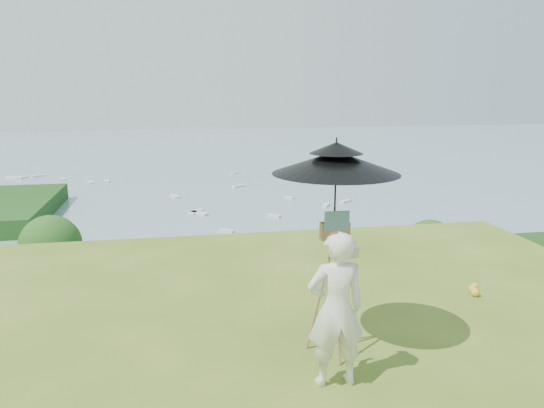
{
  "coord_description": "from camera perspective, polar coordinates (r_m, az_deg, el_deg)",
  "views": [
    {
      "loc": [
        0.46,
        -3.07,
        2.86
      ],
      "look_at": [
        1.85,
        4.45,
        1.15
      ],
      "focal_mm": 35.0,
      "sensor_mm": 36.0,
      "label": 1
    }
  ],
  "objects": [
    {
      "name": "slope_trees",
      "position": [
        42.05,
        -10.38,
        -12.72
      ],
      "size": [
        110.0,
        50.0,
        6.0
      ],
      "primitive_type": null,
      "color": "#1E5419",
      "rests_on": "forest_slope"
    },
    {
      "name": "sun_umbrella",
      "position": [
        5.49,
        6.83,
        1.78
      ],
      "size": [
        1.41,
        1.41,
        1.03
      ],
      "primitive_type": null,
      "rotation": [
        0.0,
        0.0,
        -0.08
      ],
      "color": "black",
      "rests_on": "field_easel"
    },
    {
      "name": "painter",
      "position": [
        5.19,
        6.87,
        -11.19
      ],
      "size": [
        0.57,
        0.38,
        1.55
      ],
      "primitive_type": "imported",
      "rotation": [
        0.0,
        0.0,
        3.16
      ],
      "color": "white",
      "rests_on": "ground"
    },
    {
      "name": "moored_boats",
      "position": [
        168.58,
        -14.65,
        -0.28
      ],
      "size": [
        140.0,
        140.0,
        0.7
      ],
      "primitive_type": null,
      "color": "silver",
      "rests_on": "bay_water"
    },
    {
      "name": "shoreline_tier",
      "position": [
        87.21,
        -9.99,
        -14.03
      ],
      "size": [
        170.0,
        28.0,
        8.0
      ],
      "primitive_type": "cube",
      "color": "slate",
      "rests_on": "bay_water"
    },
    {
      "name": "field_easel",
      "position": [
        5.74,
        6.63,
        -8.47
      ],
      "size": [
        0.61,
        0.61,
        1.61
      ],
      "primitive_type": null,
      "rotation": [
        0.0,
        0.0,
        -0.0
      ],
      "color": "#92603D",
      "rests_on": "ground"
    },
    {
      "name": "bay_water",
      "position": [
        245.85,
        -10.51,
        3.81
      ],
      "size": [
        700.0,
        700.0,
        0.0
      ],
      "primitive_type": "plane",
      "color": "gray",
      "rests_on": "ground"
    },
    {
      "name": "harbor_town",
      "position": [
        84.51,
        -10.16,
        -10.08
      ],
      "size": [
        110.0,
        22.0,
        5.0
      ],
      "primitive_type": null,
      "color": "silver",
      "rests_on": "shoreline_tier"
    },
    {
      "name": "painter_cap",
      "position": [
        4.94,
        7.09,
        -3.37
      ],
      "size": [
        0.21,
        0.24,
        0.1
      ],
      "primitive_type": null,
      "rotation": [
        0.0,
        0.0,
        -0.19
      ],
      "color": "pink",
      "rests_on": "painter"
    }
  ]
}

